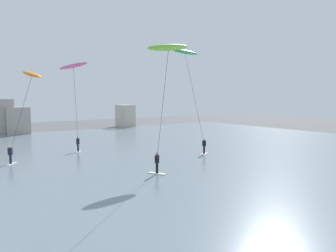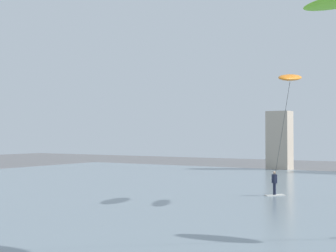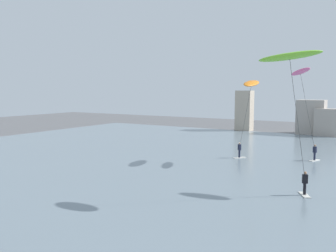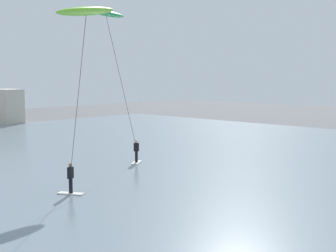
# 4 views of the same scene
# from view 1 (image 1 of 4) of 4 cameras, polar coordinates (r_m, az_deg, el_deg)

# --- Properties ---
(water_bay) EXTENTS (84.00, 52.00, 0.10)m
(water_bay) POSITION_cam_1_polar(r_m,az_deg,el_deg) (30.58, -17.64, -6.11)
(water_bay) COLOR slate
(water_bay) RESTS_ON ground
(far_shore_buildings) EXTENTS (36.51, 4.72, 7.17)m
(far_shore_buildings) POSITION_cam_1_polar(r_m,az_deg,el_deg) (56.58, -25.77, 1.51)
(far_shore_buildings) COLOR #B7A893
(far_shore_buildings) RESTS_ON ground
(kitesurfer_lime) EXTENTS (3.84, 4.10, 9.61)m
(kitesurfer_lime) POSITION_cam_1_polar(r_m,az_deg,el_deg) (21.51, -0.09, 12.39)
(kitesurfer_lime) COLOR silver
(kitesurfer_lime) RESTS_ON water_bay
(kitesurfer_pink) EXTENTS (2.99, 4.75, 9.28)m
(kitesurfer_pink) POSITION_cam_1_polar(r_m,az_deg,el_deg) (32.14, -16.71, 8.85)
(kitesurfer_pink) COLOR silver
(kitesurfer_pink) RESTS_ON water_bay
(kitesurfer_orange) EXTENTS (2.91, 4.12, 8.32)m
(kitesurfer_orange) POSITION_cam_1_polar(r_m,az_deg,el_deg) (29.16, -23.77, 7.52)
(kitesurfer_orange) COLOR silver
(kitesurfer_orange) RESTS_ON water_bay
(kitesurfer_green) EXTENTS (4.76, 1.79, 10.51)m
(kitesurfer_green) POSITION_cam_1_polar(r_m,az_deg,el_deg) (31.20, 3.40, 11.82)
(kitesurfer_green) COLOR silver
(kitesurfer_green) RESTS_ON water_bay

